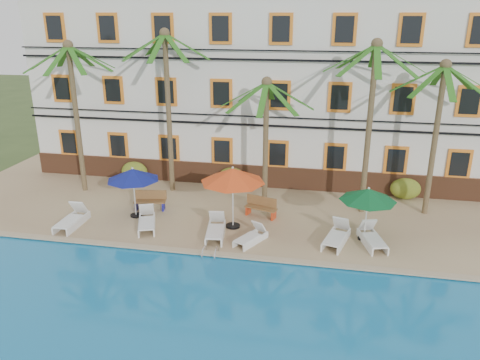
% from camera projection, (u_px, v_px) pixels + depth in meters
% --- Properties ---
extents(ground, '(100.00, 100.00, 0.00)m').
position_uv_depth(ground, '(220.00, 249.00, 19.24)').
color(ground, '#384C23').
rests_on(ground, ground).
extents(pool_deck, '(30.00, 12.00, 0.25)m').
position_uv_depth(pool_deck, '(243.00, 201.00, 23.82)').
color(pool_deck, tan).
rests_on(pool_deck, ground).
extents(pool_coping, '(30.00, 0.35, 0.06)m').
position_uv_depth(pool_coping, '(215.00, 254.00, 18.31)').
color(pool_coping, tan).
rests_on(pool_coping, pool_deck).
extents(hotel_building, '(25.40, 6.44, 10.22)m').
position_uv_depth(hotel_building, '(259.00, 84.00, 26.65)').
color(hotel_building, silver).
rests_on(hotel_building, pool_deck).
extents(palm_a, '(4.40, 4.40, 7.72)m').
position_uv_depth(palm_a, '(74.00, 97.00, 23.34)').
color(palm_a, brown).
rests_on(palm_a, pool_deck).
extents(palm_b, '(4.40, 4.40, 8.27)m').
position_uv_depth(palm_b, '(167.00, 90.00, 23.20)').
color(palm_b, brown).
rests_on(palm_b, pool_deck).
extents(palm_c, '(4.40, 4.40, 6.20)m').
position_uv_depth(palm_c, '(266.00, 122.00, 22.02)').
color(palm_c, brown).
rests_on(palm_c, pool_deck).
extents(palm_d, '(4.40, 4.40, 7.95)m').
position_uv_depth(palm_d, '(371.00, 105.00, 20.60)').
color(palm_d, brown).
rests_on(palm_d, pool_deck).
extents(palm_e, '(4.40, 4.40, 7.10)m').
position_uv_depth(palm_e, '(438.00, 117.00, 20.58)').
color(palm_e, brown).
rests_on(palm_e, pool_deck).
extents(shrub_left, '(1.50, 0.90, 1.10)m').
position_uv_depth(shrub_left, '(135.00, 171.00, 26.23)').
color(shrub_left, '#1F621C').
rests_on(shrub_left, pool_deck).
extents(shrub_mid, '(1.50, 0.90, 1.10)m').
position_uv_depth(shrub_mid, '(232.00, 178.00, 25.23)').
color(shrub_mid, '#1F621C').
rests_on(shrub_mid, pool_deck).
extents(shrub_right, '(1.50, 0.90, 1.10)m').
position_uv_depth(shrub_right, '(405.00, 189.00, 23.62)').
color(shrub_right, '#1F621C').
rests_on(shrub_right, pool_deck).
extents(umbrella_blue, '(2.39, 2.39, 2.40)m').
position_uv_depth(umbrella_blue, '(133.00, 175.00, 21.10)').
color(umbrella_blue, black).
rests_on(umbrella_blue, pool_deck).
extents(umbrella_red, '(2.82, 2.82, 2.81)m').
position_uv_depth(umbrella_red, '(233.00, 176.00, 19.88)').
color(umbrella_red, black).
rests_on(umbrella_red, pool_deck).
extents(umbrella_green, '(2.32, 2.32, 2.33)m').
position_uv_depth(umbrella_green, '(368.00, 195.00, 18.91)').
color(umbrella_green, black).
rests_on(umbrella_green, pool_deck).
extents(lounger_a, '(0.75, 2.05, 0.97)m').
position_uv_depth(lounger_a, '(72.00, 219.00, 20.70)').
color(lounger_a, white).
rests_on(lounger_a, pool_deck).
extents(lounger_b, '(1.34, 2.09, 0.93)m').
position_uv_depth(lounger_b, '(147.00, 221.00, 20.54)').
color(lounger_b, white).
rests_on(lounger_b, pool_deck).
extents(lounger_c, '(1.00, 2.09, 0.95)m').
position_uv_depth(lounger_c, '(216.00, 229.00, 19.76)').
color(lounger_c, white).
rests_on(lounger_c, pool_deck).
extents(lounger_d, '(1.30, 1.75, 0.79)m').
position_uv_depth(lounger_d, '(251.00, 237.00, 19.22)').
color(lounger_d, white).
rests_on(lounger_d, pool_deck).
extents(lounger_e, '(1.22, 2.14, 0.96)m').
position_uv_depth(lounger_e, '(337.00, 236.00, 19.15)').
color(lounger_e, white).
rests_on(lounger_e, pool_deck).
extents(lounger_f, '(1.18, 2.05, 0.91)m').
position_uv_depth(lounger_f, '(372.00, 238.00, 19.03)').
color(lounger_f, white).
rests_on(lounger_f, pool_deck).
extents(bench_left, '(1.56, 0.73, 0.93)m').
position_uv_depth(bench_left, '(150.00, 200.00, 22.41)').
color(bench_left, olive).
rests_on(bench_left, pool_deck).
extents(bench_right, '(1.57, 0.89, 0.93)m').
position_uv_depth(bench_right, '(262.00, 207.00, 21.65)').
color(bench_right, olive).
rests_on(bench_right, pool_deck).
extents(pool_ladder, '(0.54, 0.74, 0.74)m').
position_uv_depth(pool_ladder, '(210.00, 255.00, 18.26)').
color(pool_ladder, silver).
rests_on(pool_ladder, ground).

